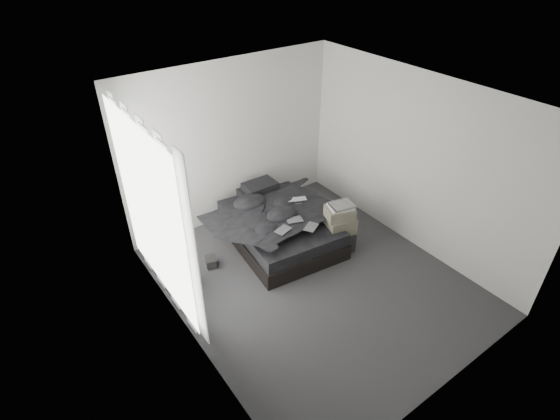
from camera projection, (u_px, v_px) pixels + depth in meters
floor at (313, 280)px, 6.09m from camera, size 3.60×4.20×0.01m
ceiling at (324, 100)px, 4.65m from camera, size 3.60×4.20×0.01m
wall_back at (231, 143)px, 6.79m from camera, size 3.60×0.01×2.60m
wall_front at (466, 304)px, 3.95m from camera, size 3.60×0.01×2.60m
wall_left at (184, 257)px, 4.50m from camera, size 0.01×4.20×2.60m
wall_right at (414, 163)px, 6.25m from camera, size 0.01×4.20×2.60m
window_left at (151, 213)px, 5.09m from camera, size 0.02×2.00×2.30m
curtain_left at (156, 216)px, 5.15m from camera, size 0.06×2.12×2.48m
bed at (280, 234)px, 6.79m from camera, size 1.58×1.97×0.25m
mattress at (280, 222)px, 6.67m from camera, size 1.52×1.91×0.19m
duvet at (281, 213)px, 6.52m from camera, size 1.51×1.70×0.21m
pillow_lower at (256, 193)px, 7.08m from camera, size 0.59×0.43×0.12m
pillow_upper at (260, 186)px, 7.02m from camera, size 0.52×0.36×0.12m
laptop at (298, 197)px, 6.66m from camera, size 0.34×0.29×0.02m
comic_a at (283, 226)px, 6.05m from camera, size 0.26×0.21×0.01m
comic_b at (295, 216)px, 6.25m from camera, size 0.27×0.22×0.01m
comic_c at (311, 222)px, 6.10m from camera, size 0.27×0.24×0.01m
side_stand at (185, 270)px, 5.82m from camera, size 0.35×0.35×0.62m
papers at (183, 251)px, 5.64m from camera, size 0.26×0.21×0.01m
floor_books at (211, 262)px, 6.32m from camera, size 0.20×0.24×0.14m
box_lower at (338, 240)px, 6.60m from camera, size 0.53×0.46×0.33m
box_mid at (340, 225)px, 6.44m from camera, size 0.48×0.42×0.25m
box_upper at (340, 213)px, 6.32m from camera, size 0.48×0.44×0.17m
art_book_white at (341, 207)px, 6.27m from camera, size 0.40×0.36×0.03m
art_book_snake at (342, 205)px, 6.25m from camera, size 0.37×0.32×0.03m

